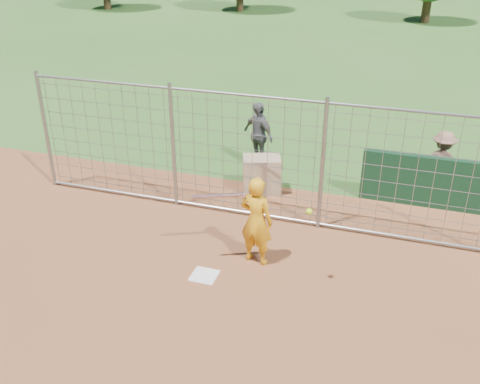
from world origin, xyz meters
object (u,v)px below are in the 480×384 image
(bystander_b, at_px, (258,135))
(equipment_bin, at_px, (262,175))
(bystander_c, at_px, (441,163))
(batter, at_px, (256,221))

(bystander_b, height_order, equipment_bin, bystander_b)
(bystander_b, bearing_deg, bystander_c, 29.85)
(bystander_c, xyz_separation_m, equipment_bin, (-3.68, -1.16, -0.30))
(batter, xyz_separation_m, bystander_c, (3.00, 3.83, -0.10))
(bystander_b, bearing_deg, equipment_bin, -38.32)
(bystander_b, distance_m, equipment_bin, 1.44)
(batter, relative_size, bystander_c, 1.14)
(batter, bearing_deg, bystander_c, -117.56)
(equipment_bin, bearing_deg, batter, -95.80)
(batter, height_order, bystander_b, batter)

